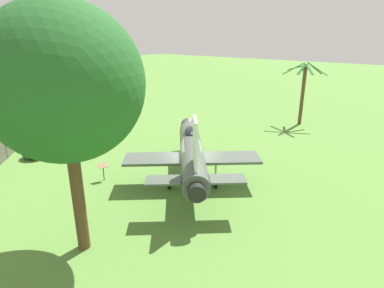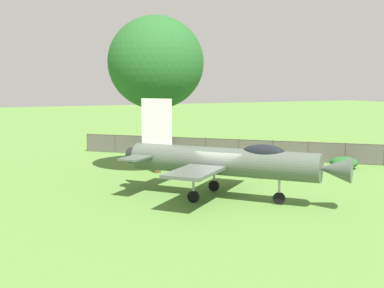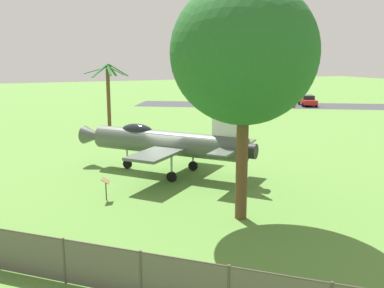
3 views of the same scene
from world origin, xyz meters
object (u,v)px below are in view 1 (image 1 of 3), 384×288
at_px(palm_tree, 303,90).
at_px(shrub_near_fence, 35,152).
at_px(shade_tree, 63,84).
at_px(info_plaque, 103,168).
at_px(display_jet, 192,150).

bearing_deg(palm_tree, shrub_near_fence, -28.53).
height_order(shade_tree, shrub_near_fence, shade_tree).
relative_size(palm_tree, info_plaque, 5.59).
bearing_deg(display_jet, shade_tree, 143.55).
relative_size(display_jet, palm_tree, 1.64).
bearing_deg(shade_tree, info_plaque, -133.34).
distance_m(display_jet, shade_tree, 10.08).
bearing_deg(shade_tree, shrub_near_fence, -107.55).
distance_m(display_jet, shrub_near_fence, 12.74).
distance_m(display_jet, palm_tree, 17.76).
bearing_deg(palm_tree, info_plaque, -12.30).
relative_size(display_jet, shade_tree, 1.01).
xyz_separation_m(shrub_near_fence, info_plaque, (-0.85, 7.44, 0.44)).
bearing_deg(shrub_near_fence, shade_tree, 72.45).
bearing_deg(display_jet, palm_tree, -42.69).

